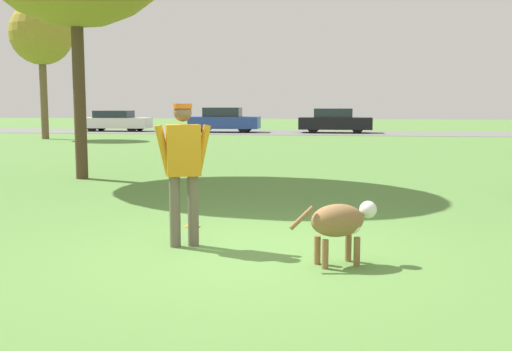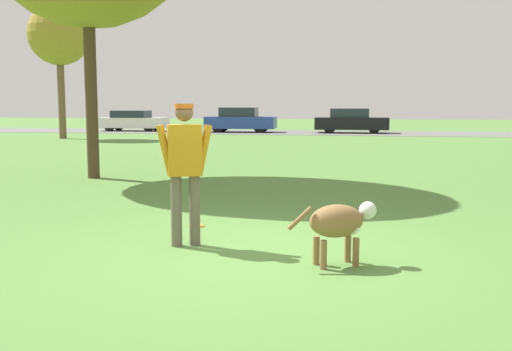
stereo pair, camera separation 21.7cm
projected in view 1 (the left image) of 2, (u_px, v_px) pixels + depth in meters
name	position (u px, v px, depth m)	size (l,w,h in m)	color
ground_plane	(244.00, 252.00, 6.86)	(120.00, 120.00, 0.00)	#56843D
far_road_strip	(330.00, 133.00, 34.70)	(120.00, 6.00, 0.01)	slate
person	(183.00, 163.00, 7.02)	(0.65, 0.35, 1.69)	#665B4C
dog	(341.00, 222.00, 6.27)	(0.94, 0.59, 0.66)	olive
frisbee	(192.00, 226.00, 8.26)	(0.21, 0.21, 0.02)	orange
tree_far_left	(41.00, 35.00, 28.24)	(2.94, 2.94, 6.46)	brown
parked_car_white	(115.00, 121.00, 36.71)	(4.21, 1.79, 1.27)	white
parked_car_blue	(224.00, 120.00, 35.40)	(4.18, 1.98, 1.46)	#284293
parked_car_black	(335.00, 121.00, 34.62)	(4.18, 1.79, 1.41)	black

